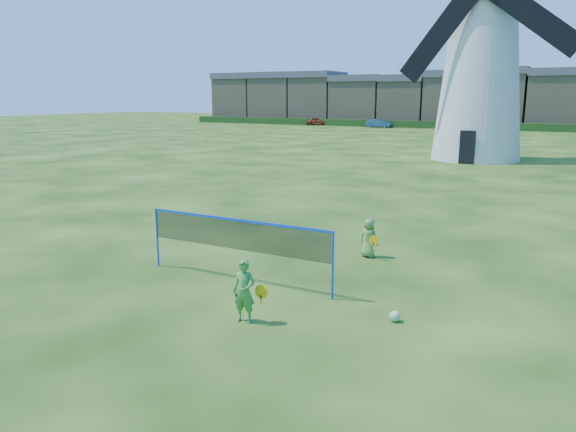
{
  "coord_description": "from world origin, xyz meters",
  "views": [
    {
      "loc": [
        6.5,
        -10.99,
        4.38
      ],
      "look_at": [
        0.2,
        0.5,
        1.5
      ],
      "focal_mm": 34.08,
      "sensor_mm": 36.0,
      "label": 1
    }
  ],
  "objects_px": {
    "player_girl": "(244,291)",
    "play_ball": "(395,316)",
    "windmill": "(481,67)",
    "car_left": "(317,121)",
    "car_right": "(379,123)",
    "badminton_net": "(237,236)",
    "player_boy": "(369,238)"
  },
  "relations": [
    {
      "from": "player_girl",
      "to": "play_ball",
      "type": "relative_size",
      "value": 5.79
    },
    {
      "from": "player_girl",
      "to": "player_boy",
      "type": "height_order",
      "value": "player_girl"
    },
    {
      "from": "play_ball",
      "to": "car_right",
      "type": "relative_size",
      "value": 0.06
    },
    {
      "from": "player_girl",
      "to": "play_ball",
      "type": "bearing_deg",
      "value": 20.1
    },
    {
      "from": "windmill",
      "to": "badminton_net",
      "type": "height_order",
      "value": "windmill"
    },
    {
      "from": "windmill",
      "to": "car_right",
      "type": "bearing_deg",
      "value": 118.99
    },
    {
      "from": "play_ball",
      "to": "car_right",
      "type": "height_order",
      "value": "car_right"
    },
    {
      "from": "badminton_net",
      "to": "windmill",
      "type": "bearing_deg",
      "value": 89.73
    },
    {
      "from": "windmill",
      "to": "car_left",
      "type": "bearing_deg",
      "value": 129.23
    },
    {
      "from": "car_left",
      "to": "car_right",
      "type": "bearing_deg",
      "value": -112.13
    },
    {
      "from": "car_right",
      "to": "car_left",
      "type": "bearing_deg",
      "value": 77.29
    },
    {
      "from": "windmill",
      "to": "badminton_net",
      "type": "bearing_deg",
      "value": -90.27
    },
    {
      "from": "windmill",
      "to": "player_boy",
      "type": "bearing_deg",
      "value": -85.84
    },
    {
      "from": "play_ball",
      "to": "car_left",
      "type": "xyz_separation_m",
      "value": [
        -33.99,
        66.97,
        0.49
      ]
    },
    {
      "from": "car_left",
      "to": "car_right",
      "type": "xyz_separation_m",
      "value": [
        10.29,
        -1.16,
        -0.01
      ]
    },
    {
      "from": "badminton_net",
      "to": "car_left",
      "type": "relative_size",
      "value": 1.44
    },
    {
      "from": "car_left",
      "to": "car_right",
      "type": "relative_size",
      "value": 0.98
    },
    {
      "from": "player_girl",
      "to": "car_right",
      "type": "bearing_deg",
      "value": 98.58
    },
    {
      "from": "player_girl",
      "to": "player_boy",
      "type": "distance_m",
      "value": 5.45
    },
    {
      "from": "windmill",
      "to": "player_girl",
      "type": "relative_size",
      "value": 14.02
    },
    {
      "from": "car_left",
      "to": "car_right",
      "type": "distance_m",
      "value": 10.35
    },
    {
      "from": "play_ball",
      "to": "car_right",
      "type": "xyz_separation_m",
      "value": [
        -23.7,
        65.81,
        0.48
      ]
    },
    {
      "from": "player_boy",
      "to": "car_right",
      "type": "relative_size",
      "value": 0.3
    },
    {
      "from": "player_girl",
      "to": "windmill",
      "type": "bearing_deg",
      "value": 83.61
    },
    {
      "from": "windmill",
      "to": "player_girl",
      "type": "bearing_deg",
      "value": -87.57
    },
    {
      "from": "badminton_net",
      "to": "car_right",
      "type": "height_order",
      "value": "badminton_net"
    },
    {
      "from": "player_girl",
      "to": "car_right",
      "type": "distance_m",
      "value": 70.48
    },
    {
      "from": "windmill",
      "to": "player_girl",
      "type": "xyz_separation_m",
      "value": [
        1.34,
        -31.63,
        -5.66
      ]
    },
    {
      "from": "player_boy",
      "to": "car_right",
      "type": "bearing_deg",
      "value": -61.79
    },
    {
      "from": "player_girl",
      "to": "player_boy",
      "type": "xyz_separation_m",
      "value": [
        0.56,
        5.42,
        -0.09
      ]
    },
    {
      "from": "windmill",
      "to": "player_girl",
      "type": "distance_m",
      "value": 32.16
    },
    {
      "from": "badminton_net",
      "to": "play_ball",
      "type": "height_order",
      "value": "badminton_net"
    }
  ]
}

